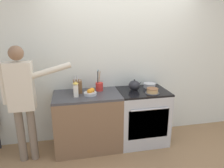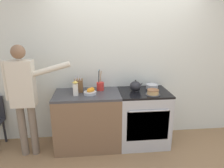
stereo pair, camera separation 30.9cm
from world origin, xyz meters
name	(u,v)px [view 1 (the left image)]	position (x,y,z in m)	size (l,w,h in m)	color
ground_plane	(132,152)	(0.00, 0.00, 0.00)	(16.00, 16.00, 0.00)	#93704C
wall_back	(123,64)	(0.00, 0.66, 1.30)	(8.00, 0.04, 2.60)	silver
counter_cabinet	(88,121)	(-0.66, 0.32, 0.46)	(1.03, 0.64, 0.92)	brown
stove_range	(142,116)	(0.26, 0.32, 0.46)	(0.80, 0.67, 0.92)	#B7BABF
layer_cake	(152,91)	(0.35, 0.15, 0.95)	(0.22, 0.22, 0.08)	#4C4C51
tea_kettle	(134,85)	(0.13, 0.37, 1.00)	(0.23, 0.19, 0.18)	#232328
mixing_bowl	(149,85)	(0.42, 0.45, 0.96)	(0.21, 0.21, 0.08)	#B7BABF
knife_block	(78,86)	(-0.79, 0.44, 1.02)	(0.13, 0.16, 0.28)	brown
utensil_crock	(99,86)	(-0.44, 0.46, 0.99)	(0.12, 0.12, 0.34)	red
fruit_bowl	(90,92)	(-0.60, 0.27, 0.96)	(0.19, 0.19, 0.10)	#B7BABF
milk_carton	(76,90)	(-0.82, 0.23, 1.03)	(0.07, 0.07, 0.23)	white
person_baker	(22,95)	(-1.55, 0.17, 1.01)	(0.94, 0.20, 1.69)	#7A6B5B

